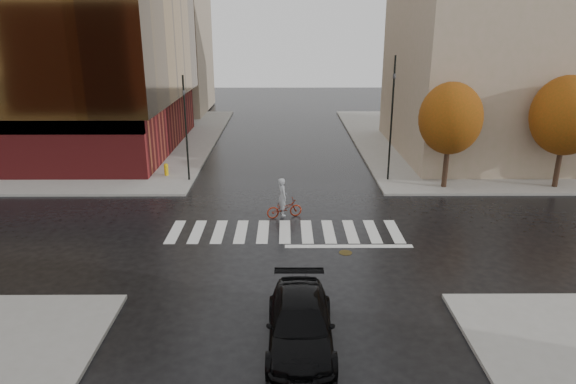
# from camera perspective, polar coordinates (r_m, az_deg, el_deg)

# --- Properties ---
(ground) EXTENTS (120.00, 120.00, 0.00)m
(ground) POSITION_cam_1_polar(r_m,az_deg,el_deg) (25.33, -0.35, -4.86)
(ground) COLOR black
(ground) RESTS_ON ground
(sidewalk_nw) EXTENTS (30.00, 30.00, 0.15)m
(sidewalk_nw) POSITION_cam_1_polar(r_m,az_deg,el_deg) (50.01, -25.28, 5.17)
(sidewalk_nw) COLOR gray
(sidewalk_nw) RESTS_ON ground
(sidewalk_ne) EXTENTS (30.00, 30.00, 0.15)m
(sidewalk_ne) POSITION_cam_1_polar(r_m,az_deg,el_deg) (49.98, 24.62, 5.26)
(sidewalk_ne) COLOR gray
(sidewalk_ne) RESTS_ON ground
(crosswalk) EXTENTS (12.00, 3.00, 0.01)m
(crosswalk) POSITION_cam_1_polar(r_m,az_deg,el_deg) (25.79, -0.35, -4.41)
(crosswalk) COLOR silver
(crosswalk) RESTS_ON ground
(office_glass) EXTENTS (27.00, 19.00, 16.00)m
(office_glass) POSITION_cam_1_polar(r_m,az_deg,el_deg) (46.81, -29.34, 14.03)
(office_glass) COLOR maroon
(office_glass) RESTS_ON sidewalk_nw
(building_ne_tan) EXTENTS (16.00, 16.00, 18.00)m
(building_ne_tan) POSITION_cam_1_polar(r_m,az_deg,el_deg) (43.71, 23.48, 15.83)
(building_ne_tan) COLOR tan
(building_ne_tan) RESTS_ON sidewalk_ne
(building_nw_far) EXTENTS (14.00, 12.00, 20.00)m
(building_nw_far) POSITION_cam_1_polar(r_m,az_deg,el_deg) (62.37, -15.99, 17.86)
(building_nw_far) COLOR tan
(building_nw_far) RESTS_ON sidewalk_nw
(tree_ne_a) EXTENTS (3.80, 3.80, 6.50)m
(tree_ne_a) POSITION_cam_1_polar(r_m,az_deg,el_deg) (32.73, 17.60, 7.79)
(tree_ne_a) COLOR #302115
(tree_ne_a) RESTS_ON sidewalk_ne
(tree_ne_b) EXTENTS (4.20, 4.20, 6.89)m
(tree_ne_b) POSITION_cam_1_polar(r_m,az_deg,el_deg) (35.47, 28.55, 7.45)
(tree_ne_b) COLOR #302115
(tree_ne_b) RESTS_ON sidewalk_ne
(sedan) EXTENTS (2.19, 5.28, 1.53)m
(sedan) POSITION_cam_1_polar(r_m,az_deg,el_deg) (17.01, 1.37, -14.48)
(sedan) COLOR black
(sedan) RESTS_ON ground
(cyclist) EXTENTS (2.04, 1.19, 2.19)m
(cyclist) POSITION_cam_1_polar(r_m,az_deg,el_deg) (27.38, -0.49, -1.36)
(cyclist) COLOR maroon
(cyclist) RESTS_ON ground
(traffic_light_nw) EXTENTS (0.17, 0.14, 6.74)m
(traffic_light_nw) POSITION_cam_1_polar(r_m,az_deg,el_deg) (33.44, -11.31, 7.57)
(traffic_light_nw) COLOR black
(traffic_light_nw) RESTS_ON sidewalk_nw
(traffic_light_ne) EXTENTS (0.16, 0.20, 7.91)m
(traffic_light_ne) POSITION_cam_1_polar(r_m,az_deg,el_deg) (33.39, 11.50, 8.95)
(traffic_light_ne) COLOR black
(traffic_light_ne) RESTS_ON sidewalk_ne
(fire_hydrant) EXTENTS (0.30, 0.30, 0.83)m
(fire_hydrant) POSITION_cam_1_polar(r_m,az_deg,el_deg) (35.49, -13.38, 2.53)
(fire_hydrant) COLOR gold
(fire_hydrant) RESTS_ON sidewalk_nw
(manhole) EXTENTS (0.79, 0.79, 0.01)m
(manhole) POSITION_cam_1_polar(r_m,az_deg,el_deg) (23.66, 6.41, -6.71)
(manhole) COLOR #4A3D1A
(manhole) RESTS_ON ground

